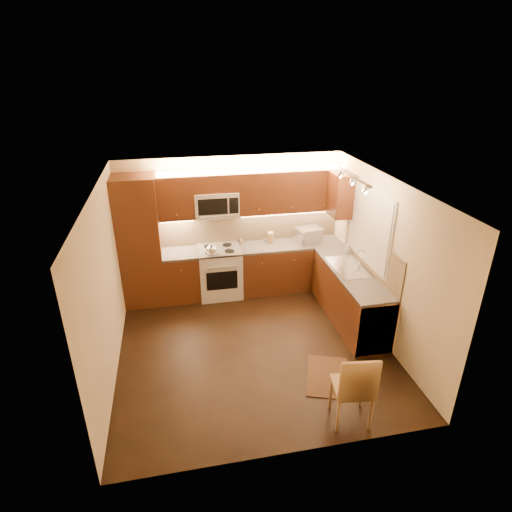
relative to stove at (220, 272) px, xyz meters
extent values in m
cube|color=black|center=(0.30, -1.68, -0.46)|extent=(4.00, 4.00, 0.01)
cube|color=beige|center=(0.30, -1.68, 2.04)|extent=(4.00, 4.00, 0.01)
cube|color=beige|center=(0.30, 0.32, 0.79)|extent=(4.00, 0.01, 2.50)
cube|color=beige|center=(0.30, -3.67, 0.79)|extent=(4.00, 0.01, 2.50)
cube|color=beige|center=(-1.70, -1.68, 0.79)|extent=(0.01, 4.00, 2.50)
cube|color=beige|center=(2.30, -1.68, 0.79)|extent=(0.01, 4.00, 2.50)
cube|color=#42210E|center=(-1.35, 0.02, 0.69)|extent=(0.70, 0.60, 2.30)
cube|color=#42210E|center=(-0.69, 0.02, -0.03)|extent=(0.62, 0.60, 0.86)
cube|color=#3E3A38|center=(-0.69, 0.02, 0.42)|extent=(0.62, 0.60, 0.04)
cube|color=#42210E|center=(1.34, 0.02, -0.03)|extent=(1.92, 0.60, 0.86)
cube|color=#3E3A38|center=(1.34, 0.02, 0.42)|extent=(1.92, 0.60, 0.04)
cube|color=#42210E|center=(2.00, -1.28, -0.03)|extent=(0.60, 2.00, 0.86)
cube|color=#3E3A38|center=(2.00, -1.28, 0.42)|extent=(0.60, 2.00, 0.04)
cube|color=silver|center=(2.00, -1.98, -0.03)|extent=(0.58, 0.60, 0.84)
cube|color=tan|center=(0.65, 0.31, 0.74)|extent=(3.30, 0.02, 0.60)
cube|color=tan|center=(2.29, -1.28, 0.74)|extent=(0.02, 2.00, 0.60)
cube|color=#42210E|center=(-0.69, 0.15, 1.42)|extent=(0.62, 0.35, 0.75)
cube|color=#42210E|center=(1.34, 0.15, 1.42)|extent=(1.92, 0.35, 0.75)
cube|color=#42210E|center=(0.00, 0.15, 1.63)|extent=(0.76, 0.35, 0.31)
cube|color=#42210E|center=(2.12, -0.28, 1.42)|extent=(0.35, 0.50, 0.75)
cube|color=silver|center=(2.29, -1.12, 1.14)|extent=(0.03, 1.44, 1.24)
cube|color=silver|center=(2.27, -1.12, 1.14)|extent=(0.02, 1.36, 1.16)
cube|color=silver|center=(1.85, -1.27, 2.00)|extent=(0.04, 1.20, 0.03)
cube|color=silver|center=(1.68, 0.05, 0.57)|extent=(0.51, 0.42, 0.27)
cube|color=#AF7D4F|center=(0.98, 0.15, 0.54)|extent=(0.13, 0.17, 0.20)
cylinder|color=silver|center=(0.44, 0.25, 0.48)|extent=(0.04, 0.04, 0.09)
cylinder|color=brown|center=(0.44, 0.26, 0.48)|extent=(0.05, 0.05, 0.09)
cylinder|color=silver|center=(0.89, 0.22, 0.49)|extent=(0.05, 0.05, 0.10)
cylinder|color=olive|center=(0.44, 0.14, 0.49)|extent=(0.06, 0.06, 0.10)
imported|color=silver|center=(2.24, -0.50, 0.53)|extent=(0.09, 0.09, 0.17)
cube|color=black|center=(1.17, -2.58, -0.45)|extent=(0.82, 0.99, 0.01)
camera|label=1|loc=(-0.71, -6.86, 3.51)|focal=29.52mm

